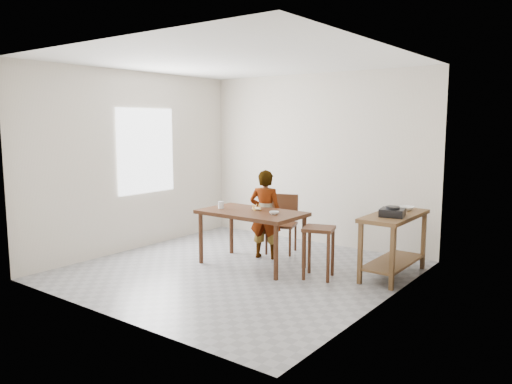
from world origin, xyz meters
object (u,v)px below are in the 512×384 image
Objects in this scene: dining_table at (252,238)px; stool at (318,252)px; dining_chair at (281,224)px; prep_counter at (393,245)px; child at (265,214)px.

dining_table is 1.01m from stool.
dining_chair is at bearing 94.17° from dining_table.
dining_chair reaches higher than prep_counter.
dining_chair reaches higher than stool.
child is at bearing -171.27° from prep_counter.
prep_counter is at bearing -22.69° from dining_chair.
stool is (1.00, 0.07, -0.05)m from dining_table.
dining_table is at bearing -176.28° from stool.
dining_table reaches higher than stool.
child is at bearing 100.24° from dining_table.
child is 0.43m from dining_chair.
prep_counter is 1.39× the size of dining_chair.
stool is (1.06, -0.74, -0.11)m from dining_chair.
child is at bearing -111.96° from dining_chair.
child is 1.97× the size of stool.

